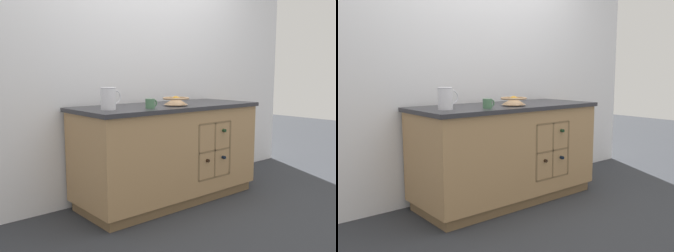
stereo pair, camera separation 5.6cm
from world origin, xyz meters
TOP-DOWN VIEW (x-y plane):
  - ground_plane at (0.00, 0.00)m, footprint 14.00×14.00m
  - back_wall at (0.00, 0.40)m, footprint 4.40×0.06m
  - kitchen_island at (0.00, -0.00)m, footprint 1.74×0.72m
  - fruit_bowl at (-0.01, -0.12)m, footprint 0.23×0.23m
  - white_pitcher at (-0.66, -0.06)m, footprint 0.18×0.12m
  - ceramic_mug at (-0.34, -0.18)m, footprint 0.11×0.08m

SIDE VIEW (x-z plane):
  - ground_plane at x=0.00m, z-range 0.00..0.00m
  - kitchen_island at x=0.00m, z-range 0.01..0.89m
  - ceramic_mug at x=-0.34m, z-range 0.88..0.96m
  - fruit_bowl at x=-0.01m, z-range 0.89..0.97m
  - white_pitcher at x=-0.66m, z-range 0.89..1.06m
  - back_wall at x=0.00m, z-range 0.00..2.55m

